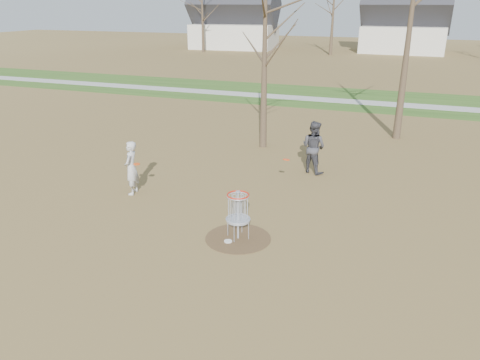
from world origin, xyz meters
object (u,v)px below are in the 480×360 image
object	(u,v)px
disc_grounded	(228,241)
disc_golf_basket	(238,208)
player_throwing	(313,147)
player_standing	(131,168)

from	to	relation	value
disc_grounded	disc_golf_basket	distance (m)	0.95
player_throwing	disc_grounded	xyz separation A→B (m)	(-0.95, -6.23, -0.97)
player_throwing	disc_golf_basket	world-z (taller)	player_throwing
player_standing	disc_golf_basket	distance (m)	4.78
player_standing	disc_golf_basket	size ratio (longest dim) A/B	1.34
player_standing	disc_golf_basket	world-z (taller)	player_standing
player_standing	disc_grounded	world-z (taller)	player_standing
player_standing	disc_grounded	distance (m)	4.81
player_throwing	disc_grounded	size ratio (longest dim) A/B	8.96
player_throwing	player_standing	bearing A→B (deg)	61.84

